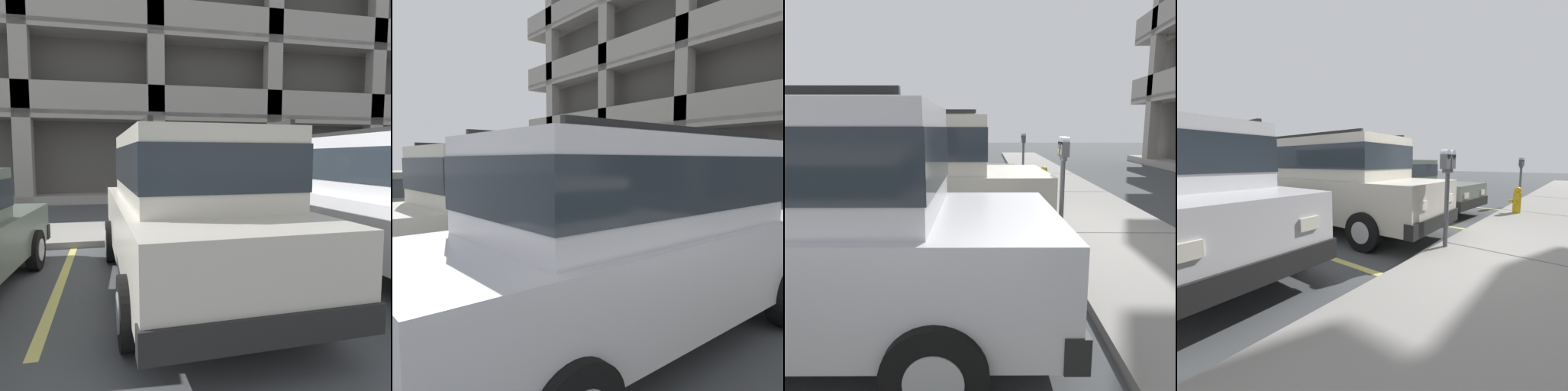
# 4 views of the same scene
# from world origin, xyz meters

# --- Properties ---
(ground_plane) EXTENTS (80.00, 80.00, 0.10)m
(ground_plane) POSITION_xyz_m (0.00, 0.00, -0.05)
(ground_plane) COLOR #444749
(sidewalk) EXTENTS (40.00, 2.20, 0.12)m
(sidewalk) POSITION_xyz_m (0.00, 1.30, 0.06)
(sidewalk) COLOR gray
(sidewalk) RESTS_ON ground_plane
(parking_stall_lines) EXTENTS (12.37, 4.80, 0.01)m
(parking_stall_lines) POSITION_xyz_m (1.53, -1.40, 0.00)
(parking_stall_lines) COLOR #DBD16B
(parking_stall_lines) RESTS_ON ground_plane
(silver_suv) EXTENTS (2.16, 4.86, 2.03)m
(silver_suv) POSITION_xyz_m (0.12, -2.26, 1.09)
(silver_suv) COLOR beige
(silver_suv) RESTS_ON ground_plane
(red_sedan) EXTENTS (2.04, 4.58, 1.54)m
(red_sedan) POSITION_xyz_m (-2.89, -2.47, 0.82)
(red_sedan) COLOR #5B665B
(red_sedan) RESTS_ON ground_plane
(parking_meter_near) EXTENTS (0.35, 0.12, 1.54)m
(parking_meter_near) POSITION_xyz_m (0.22, 0.35, 1.26)
(parking_meter_near) COLOR #595B60
(parking_meter_near) RESTS_ON sidewalk
(parking_meter_far) EXTENTS (0.35, 0.12, 1.51)m
(parking_meter_far) POSITION_xyz_m (-5.90, 0.32, 1.24)
(parking_meter_far) COLOR #595B60
(parking_meter_far) RESTS_ON sidewalk
(fire_hydrant) EXTENTS (0.30, 0.30, 0.70)m
(fire_hydrant) POSITION_xyz_m (-3.70, 0.65, 0.46)
(fire_hydrant) COLOR gold
(fire_hydrant) RESTS_ON sidewalk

